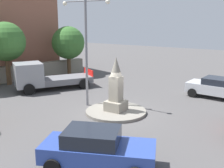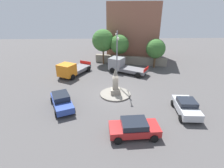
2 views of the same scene
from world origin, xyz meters
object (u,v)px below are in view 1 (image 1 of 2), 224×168
streetlamp (86,38)px  truck_grey_passing (43,77)px  tree_mid_cluster (6,42)px  car_blue_parked_left (97,148)px  car_silver_approaching (216,87)px  monument (116,89)px  tree_near_wall (68,43)px

streetlamp → truck_grey_passing: streetlamp is taller
tree_mid_cluster → car_blue_parked_left: bearing=-25.9°
streetlamp → car_silver_approaching: (6.65, 6.41, -3.59)m
monument → truck_grey_passing: bearing=168.5°
car_blue_parked_left → tree_mid_cluster: size_ratio=0.86×
car_blue_parked_left → tree_near_wall: 18.38m
car_silver_approaching → tree_mid_cluster: (-15.97, -5.39, 2.90)m
monument → tree_near_wall: tree_near_wall is taller
car_silver_approaching → truck_grey_passing: (-12.08, -5.12, 0.31)m
car_blue_parked_left → tree_mid_cluster: 16.32m
tree_mid_cluster → streetlamp: bearing=-6.3°
truck_grey_passing → car_blue_parked_left: bearing=-34.7°
car_silver_approaching → tree_mid_cluster: 17.10m
monument → streetlamp: 3.72m
monument → streetlamp: (-2.40, 0.30, 2.83)m
tree_near_wall → tree_mid_cluster: 6.15m
streetlamp → car_silver_approaching: 9.91m
car_blue_parked_left → tree_mid_cluster: (-14.44, 7.02, 2.88)m
truck_grey_passing → tree_near_wall: 6.46m
tree_mid_cluster → car_silver_approaching: bearing=18.7°
car_silver_approaching → monument: bearing=-122.3°
car_blue_parked_left → tree_near_wall: size_ratio=0.94×
streetlamp → car_blue_parked_left: streetlamp is taller
monument → car_silver_approaching: 7.98m
monument → tree_mid_cluster: tree_mid_cluster is taller
car_silver_approaching → truck_grey_passing: 13.12m
monument → truck_grey_passing: (-7.83, 1.59, -0.45)m
monument → car_blue_parked_left: monument is taller
monument → car_blue_parked_left: 6.36m
car_silver_approaching → car_blue_parked_left: bearing=-97.0°
monument → truck_grey_passing: size_ratio=0.52×
truck_grey_passing → tree_mid_cluster: size_ratio=1.17×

